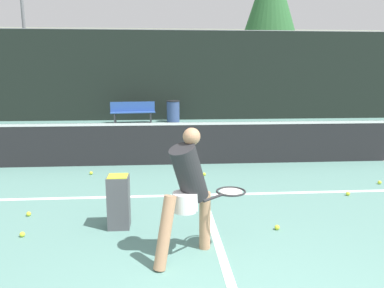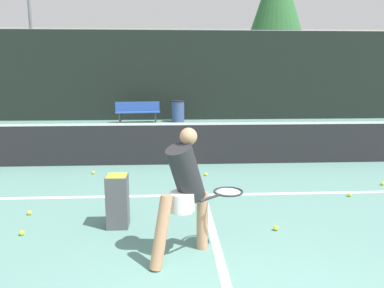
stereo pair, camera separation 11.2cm
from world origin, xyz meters
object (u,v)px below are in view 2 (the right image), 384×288
at_px(player_practicing, 186,189).
at_px(trash_bin, 178,111).
at_px(parked_car, 204,98).
at_px(ball_hopper, 118,200).
at_px(courtside_bench, 138,111).

height_order(player_practicing, trash_bin, player_practicing).
height_order(trash_bin, parked_car, parked_car).
distance_m(ball_hopper, trash_bin, 10.90).
bearing_deg(player_practicing, trash_bin, 47.78).
bearing_deg(player_practicing, parked_car, 42.73).
xyz_separation_m(player_practicing, parked_car, (1.64, 16.58, -0.14)).
distance_m(player_practicing, courtside_bench, 11.64).
height_order(player_practicing, parked_car, parked_car).
distance_m(player_practicing, parked_car, 16.66).
bearing_deg(trash_bin, courtside_bench, -173.29).
bearing_deg(player_practicing, ball_hopper, 93.20).
bearing_deg(trash_bin, parked_car, 72.64).
relative_size(player_practicing, courtside_bench, 0.79).
height_order(ball_hopper, trash_bin, trash_bin).
xyz_separation_m(player_practicing, ball_hopper, (-0.87, 0.87, -0.42)).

